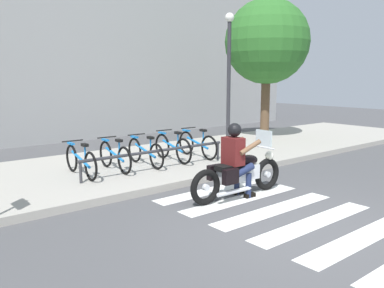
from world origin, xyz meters
TOP-DOWN VIEW (x-y plane):
  - ground_plane at (0.00, 0.00)m, footprint 48.00×48.00m
  - sidewalk at (0.00, 5.15)m, footprint 24.00×4.40m
  - crosswalk_stripe_1 at (0.37, -0.80)m, footprint 2.80×0.40m
  - crosswalk_stripe_2 at (0.37, 0.00)m, footprint 2.80×0.40m
  - crosswalk_stripe_3 at (0.37, 0.80)m, footprint 2.80×0.40m
  - crosswalk_stripe_4 at (0.37, 1.60)m, footprint 2.80×0.40m
  - crosswalk_stripe_5 at (0.37, 2.40)m, footprint 2.80×0.40m
  - motorcycle at (0.42, 1.75)m, footprint 2.30×0.63m
  - rider at (0.35, 1.75)m, footprint 0.63×0.55m
  - bicycle_0 at (-1.50, 4.67)m, footprint 0.48×1.70m
  - bicycle_1 at (-0.67, 4.67)m, footprint 0.48×1.59m
  - bicycle_2 at (0.17, 4.67)m, footprint 0.48×1.66m
  - bicycle_3 at (1.00, 4.67)m, footprint 0.48×1.63m
  - bicycle_4 at (1.83, 4.67)m, footprint 0.48×1.66m
  - bike_rack at (0.17, 4.11)m, footprint 3.92×0.07m
  - street_lamp at (3.83, 5.55)m, footprint 0.28×0.28m
  - tree_near_rack at (6.06, 5.95)m, footprint 2.94×2.94m
  - building_backdrop at (0.00, 10.85)m, footprint 24.00×1.20m

SIDE VIEW (x-z plane):
  - ground_plane at x=0.00m, z-range 0.00..0.00m
  - crosswalk_stripe_1 at x=0.37m, z-range 0.00..0.01m
  - crosswalk_stripe_2 at x=0.37m, z-range 0.00..0.01m
  - crosswalk_stripe_3 at x=0.37m, z-range 0.00..0.01m
  - crosswalk_stripe_4 at x=0.37m, z-range 0.00..0.01m
  - crosswalk_stripe_5 at x=0.37m, z-range 0.00..0.01m
  - sidewalk at x=0.00m, z-range 0.00..0.15m
  - motorcycle at x=0.42m, z-range -0.16..1.09m
  - bicycle_2 at x=0.17m, z-range 0.12..0.87m
  - bicycle_0 at x=-1.50m, z-range 0.12..0.87m
  - bicycle_1 at x=-0.67m, z-range 0.12..0.88m
  - bicycle_4 at x=1.83m, z-range 0.11..0.90m
  - bicycle_3 at x=1.00m, z-range 0.11..0.91m
  - bike_rack at x=0.17m, z-range 0.33..0.81m
  - rider at x=0.35m, z-range 0.11..1.56m
  - street_lamp at x=3.83m, z-range 0.45..4.68m
  - tree_near_rack at x=6.06m, z-range 1.00..5.99m
  - building_backdrop at x=0.00m, z-range 0.00..7.05m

